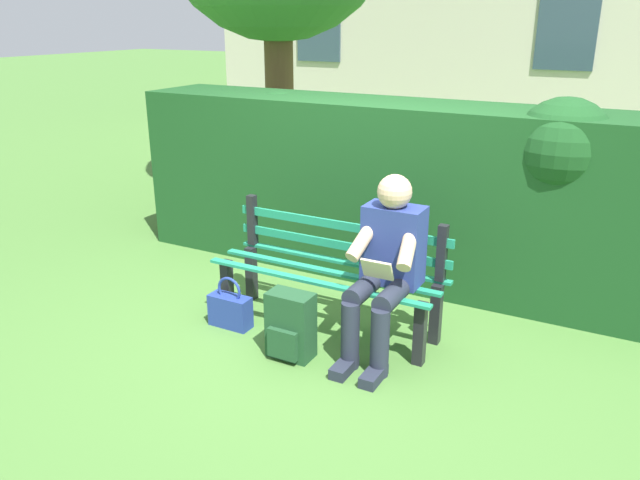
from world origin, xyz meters
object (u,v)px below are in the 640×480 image
park_bench (331,271)px  backpack (290,326)px  handbag (230,310)px  person_seated (386,263)px

park_bench → backpack: bearing=87.7°
backpack → handbag: 0.62m
park_bench → person_seated: (-0.48, 0.16, 0.21)m
person_seated → backpack: (0.50, 0.36, -0.40)m
park_bench → handbag: park_bench is taller
person_seated → backpack: 0.73m
handbag → park_bench: bearing=-149.1°
person_seated → backpack: bearing=35.9°
person_seated → handbag: bearing=10.6°
backpack → park_bench: bearing=-92.3°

